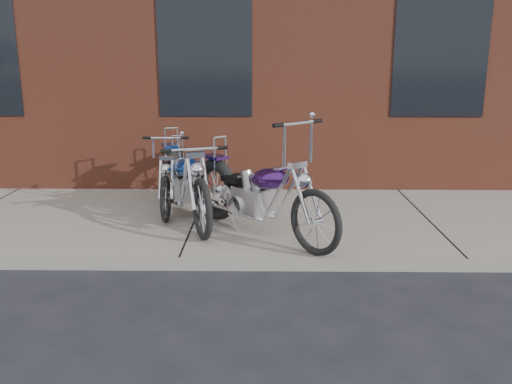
{
  "coord_description": "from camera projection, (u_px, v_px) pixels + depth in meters",
  "views": [
    {
      "loc": [
        0.87,
        -5.3,
        2.18
      ],
      "look_at": [
        0.79,
        0.8,
        0.66
      ],
      "focal_mm": 38.0,
      "sensor_mm": 36.0,
      "label": 1
    }
  ],
  "objects": [
    {
      "name": "ground",
      "position": [
        180.0,
        271.0,
        5.68
      ],
      "size": [
        120.0,
        120.0,
        0.0
      ],
      "primitive_type": "plane",
      "color": "black",
      "rests_on": "ground"
    },
    {
      "name": "chopper_blue",
      "position": [
        184.0,
        184.0,
        6.96
      ],
      "size": [
        1.02,
        2.37,
        1.08
      ],
      "rotation": [
        0.0,
        0.0,
        -1.21
      ],
      "color": "black",
      "rests_on": "sidewalk"
    },
    {
      "name": "chopper_purple",
      "position": [
        257.0,
        197.0,
        6.3
      ],
      "size": [
        1.72,
        1.93,
        1.39
      ],
      "rotation": [
        0.0,
        0.0,
        -0.85
      ],
      "color": "black",
      "rests_on": "sidewalk"
    },
    {
      "name": "sidewalk",
      "position": [
        197.0,
        222.0,
        7.12
      ],
      "size": [
        22.0,
        3.0,
        0.15
      ],
      "primitive_type": "cube",
      "color": "gray",
      "rests_on": "ground"
    },
    {
      "name": "chopper_third",
      "position": [
        173.0,
        180.0,
        7.53
      ],
      "size": [
        0.51,
        2.08,
        1.06
      ],
      "rotation": [
        0.0,
        0.0,
        -1.54
      ],
      "color": "black",
      "rests_on": "sidewalk"
    }
  ]
}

